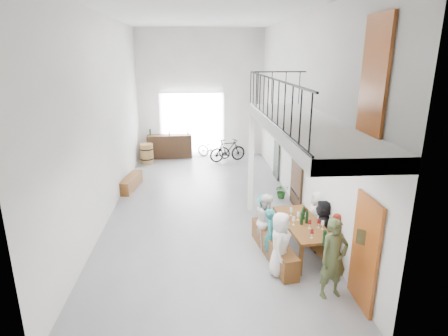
{
  "coord_description": "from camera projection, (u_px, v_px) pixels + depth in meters",
  "views": [
    {
      "loc": [
        -0.25,
        -10.61,
        4.45
      ],
      "look_at": [
        0.52,
        -0.5,
        1.34
      ],
      "focal_mm": 30.0,
      "sensor_mm": 36.0,
      "label": 1
    }
  ],
  "objects": [
    {
      "name": "bench_inner",
      "position": [
        273.0,
        247.0,
        8.48
      ],
      "size": [
        0.67,
        2.22,
        0.5
      ],
      "primitive_type": "cube",
      "rotation": [
        0.0,
        0.0,
        0.15
      ],
      "color": "brown",
      "rests_on": "ground"
    },
    {
      "name": "counter_bottles",
      "position": [
        169.0,
        132.0,
        16.38
      ],
      "size": [
        1.7,
        0.18,
        0.28
      ],
      "color": "black",
      "rests_on": "serving_counter"
    },
    {
      "name": "guest_right_b",
      "position": [
        322.0,
        226.0,
        8.67
      ],
      "size": [
        0.8,
        1.22,
        1.26
      ],
      "primitive_type": "imported",
      "rotation": [
        0.0,
        0.0,
        -1.98
      ],
      "color": "black",
      "rests_on": "ground"
    },
    {
      "name": "balcony",
      "position": [
        304.0,
        129.0,
        7.73
      ],
      "size": [
        1.52,
        5.62,
        4.0
      ],
      "color": "white",
      "rests_on": "ground"
    },
    {
      "name": "guest_left_a",
      "position": [
        280.0,
        244.0,
        7.72
      ],
      "size": [
        0.66,
        0.79,
        1.38
      ],
      "primitive_type": "imported",
      "rotation": [
        0.0,
        0.0,
        1.19
      ],
      "color": "white",
      "rests_on": "ground"
    },
    {
      "name": "guest_left_b",
      "position": [
        271.0,
        233.0,
        8.37
      ],
      "size": [
        0.4,
        0.5,
        1.19
      ],
      "primitive_type": "imported",
      "rotation": [
        0.0,
        0.0,
        1.27
      ],
      "color": "#237677",
      "rests_on": "ground"
    },
    {
      "name": "bicycle_near",
      "position": [
        214.0,
        149.0,
        16.6
      ],
      "size": [
        1.63,
        1.2,
        0.82
      ],
      "primitive_type": "imported",
      "rotation": [
        0.0,
        0.0,
        1.09
      ],
      "color": "black",
      "rests_on": "ground"
    },
    {
      "name": "bench_wall",
      "position": [
        320.0,
        244.0,
        8.71
      ],
      "size": [
        0.58,
        1.83,
        0.42
      ],
      "primitive_type": "cube",
      "rotation": [
        0.0,
        0.0,
        0.19
      ],
      "color": "brown",
      "rests_on": "ground"
    },
    {
      "name": "potted_plant",
      "position": [
        282.0,
        191.0,
        11.95
      ],
      "size": [
        0.46,
        0.4,
        0.48
      ],
      "primitive_type": "imported",
      "rotation": [
        0.0,
        0.0,
        0.07
      ],
      "color": "#164E1C",
      "rests_on": "ground"
    },
    {
      "name": "guest_right_c",
      "position": [
        316.0,
        215.0,
        9.3
      ],
      "size": [
        0.46,
        0.64,
        1.21
      ],
      "primitive_type": "imported",
      "rotation": [
        0.0,
        0.0,
        -1.71
      ],
      "color": "white",
      "rests_on": "ground"
    },
    {
      "name": "guest_left_c",
      "position": [
        266.0,
        220.0,
        8.85
      ],
      "size": [
        0.55,
        0.68,
        1.33
      ],
      "primitive_type": "imported",
      "rotation": [
        0.0,
        0.0,
        1.64
      ],
      "color": "white",
      "rests_on": "ground"
    },
    {
      "name": "bicycle_far",
      "position": [
        228.0,
        150.0,
        15.99
      ],
      "size": [
        1.68,
        0.93,
        0.97
      ],
      "primitive_type": "imported",
      "rotation": [
        0.0,
        0.0,
        1.88
      ],
      "color": "black",
      "rests_on": "ground"
    },
    {
      "name": "oak_barrel",
      "position": [
        147.0,
        154.0,
        15.71
      ],
      "size": [
        0.57,
        0.57,
        0.84
      ],
      "color": "#9B7643",
      "rests_on": "ground"
    },
    {
      "name": "side_bench",
      "position": [
        131.0,
        183.0,
        12.8
      ],
      "size": [
        0.58,
        1.6,
        0.44
      ],
      "primitive_type": "cube",
      "rotation": [
        0.0,
        0.0,
        -0.16
      ],
      "color": "brown",
      "rests_on": "ground"
    },
    {
      "name": "right_wall_decor",
      "position": [
        315.0,
        167.0,
        9.34
      ],
      "size": [
        0.07,
        8.28,
        5.07
      ],
      "color": "#944314",
      "rests_on": "ground"
    },
    {
      "name": "host_standing",
      "position": [
        334.0,
        259.0,
        6.96
      ],
      "size": [
        0.65,
        0.51,
        1.59
      ],
      "primitive_type": "imported",
      "rotation": [
        0.0,
        0.0,
        0.25
      ],
      "color": "#49532F",
      "rests_on": "ground"
    },
    {
      "name": "room_walls",
      "position": [
        204.0,
        87.0,
        10.39
      ],
      "size": [
        12.0,
        12.0,
        12.0
      ],
      "color": "white",
      "rests_on": "ground"
    },
    {
      "name": "gateway_portal",
      "position": [
        192.0,
        125.0,
        16.66
      ],
      "size": [
        2.8,
        0.08,
        2.8
      ],
      "primitive_type": "cube",
      "color": "white",
      "rests_on": "ground"
    },
    {
      "name": "serving_counter",
      "position": [
        170.0,
        146.0,
        16.56
      ],
      "size": [
        1.97,
        0.64,
        1.03
      ],
      "primitive_type": "cube",
      "rotation": [
        0.0,
        0.0,
        0.05
      ],
      "color": "#362012",
      "rests_on": "ground"
    },
    {
      "name": "guest_right_a",
      "position": [
        335.0,
        240.0,
        8.05
      ],
      "size": [
        0.5,
        0.78,
        1.23
      ],
      "primitive_type": "imported",
      "rotation": [
        0.0,
        0.0,
        -1.88
      ],
      "color": "red",
      "rests_on": "ground"
    },
    {
      "name": "floor",
      "position": [
        206.0,
        205.0,
        11.43
      ],
      "size": [
        12.0,
        12.0,
        0.0
      ],
      "primitive_type": "plane",
      "color": "slate",
      "rests_on": "ground"
    },
    {
      "name": "tableware",
      "position": [
        305.0,
        218.0,
        8.36
      ],
      "size": [
        0.64,
        1.2,
        0.35
      ],
      "color": "black",
      "rests_on": "tasting_table"
    },
    {
      "name": "tasting_table",
      "position": [
        302.0,
        226.0,
        8.49
      ],
      "size": [
        0.98,
        2.04,
        0.79
      ],
      "rotation": [
        0.0,
        0.0,
        0.09
      ],
      "color": "brown",
      "rests_on": "ground"
    },
    {
      "name": "guest_left_d",
      "position": [
        264.0,
        215.0,
        9.43
      ],
      "size": [
        0.64,
        0.82,
        1.11
      ],
      "primitive_type": "imported",
      "rotation": [
        0.0,
        0.0,
        1.92
      ],
      "color": "#237677",
      "rests_on": "ground"
    }
  ]
}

